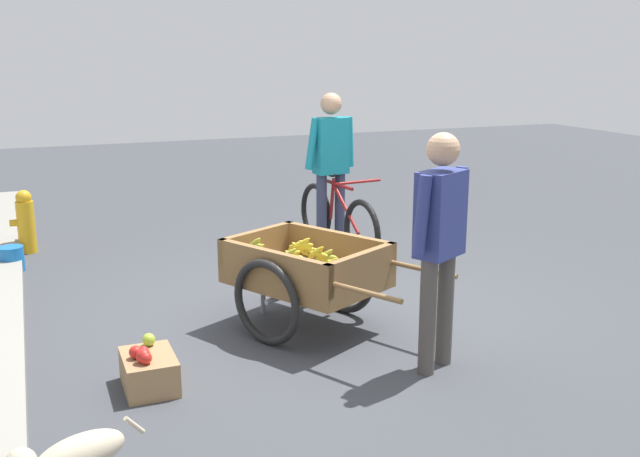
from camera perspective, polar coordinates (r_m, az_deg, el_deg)
name	(u,v)px	position (r m, az deg, el deg)	size (l,w,h in m)	color
ground_plane	(329,316)	(5.95, 0.67, -6.81)	(24.00, 24.00, 0.00)	#3D3F44
fruit_cart	(306,273)	(5.57, -1.06, -3.51)	(1.81, 1.44, 0.73)	olive
vendor_person	(440,232)	(4.78, 9.31, -0.24)	(0.34, 0.51, 1.59)	#4C4742
bicycle	(338,220)	(7.66, 1.38, 0.66)	(1.66, 0.46, 0.85)	black
cyclist_person	(331,157)	(7.67, 0.86, 5.60)	(0.23, 0.57, 1.66)	#333851
dog	(72,457)	(3.71, -18.72, -16.47)	(0.33, 0.64, 0.40)	beige
fire_hydrant	(26,222)	(8.27, -21.94, 0.50)	(0.25, 0.25, 0.67)	gold
plastic_bucket	(12,259)	(7.68, -22.88, -2.19)	(0.23, 0.23, 0.24)	#1966B2
apple_crate	(149,370)	(4.83, -13.20, -10.68)	(0.44, 0.32, 0.31)	#99754C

